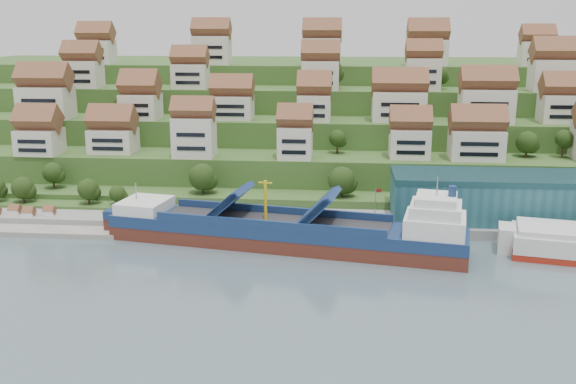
# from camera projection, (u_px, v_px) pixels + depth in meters

# --- Properties ---
(ground) EXTENTS (300.00, 300.00, 0.00)m
(ground) POSITION_uv_depth(u_px,v_px,m) (286.00, 248.00, 127.83)
(ground) COLOR slate
(ground) RESTS_ON ground
(quay) EXTENTS (180.00, 14.00, 2.20)m
(quay) POSITION_uv_depth(u_px,v_px,m) (383.00, 223.00, 140.30)
(quay) COLOR gray
(quay) RESTS_ON ground
(pebble_beach) EXTENTS (45.00, 20.00, 1.00)m
(pebble_beach) POSITION_uv_depth(u_px,v_px,m) (34.00, 221.00, 144.29)
(pebble_beach) COLOR gray
(pebble_beach) RESTS_ON ground
(hillside) EXTENTS (260.00, 128.00, 31.00)m
(hillside) POSITION_uv_depth(u_px,v_px,m) (313.00, 121.00, 225.05)
(hillside) COLOR #2D4C1E
(hillside) RESTS_ON ground
(hillside_village) EXTENTS (158.89, 62.74, 29.03)m
(hillside_village) POSITION_uv_depth(u_px,v_px,m) (316.00, 95.00, 179.73)
(hillside_village) COLOR beige
(hillside_village) RESTS_ON ground
(hillside_trees) EXTENTS (140.42, 62.21, 30.26)m
(hillside_trees) POSITION_uv_depth(u_px,v_px,m) (274.00, 130.00, 167.92)
(hillside_trees) COLOR #263F15
(hillside_trees) RESTS_ON ground
(warehouse) EXTENTS (60.00, 15.00, 10.00)m
(warehouse) POSITION_uv_depth(u_px,v_px,m) (533.00, 198.00, 137.94)
(warehouse) COLOR #245963
(warehouse) RESTS_ON quay
(flagpole) EXTENTS (1.28, 0.16, 8.00)m
(flagpole) POSITION_uv_depth(u_px,v_px,m) (376.00, 204.00, 134.19)
(flagpole) COLOR gray
(flagpole) RESTS_ON quay
(beach_huts) EXTENTS (14.40, 3.70, 2.20)m
(beach_huts) POSITION_uv_depth(u_px,v_px,m) (22.00, 215.00, 142.85)
(beach_huts) COLOR white
(beach_huts) RESTS_ON pebble_beach
(cargo_ship) EXTENTS (72.75, 23.56, 15.87)m
(cargo_ship) POSITION_uv_depth(u_px,v_px,m) (293.00, 232.00, 127.88)
(cargo_ship) COLOR #542419
(cargo_ship) RESTS_ON ground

